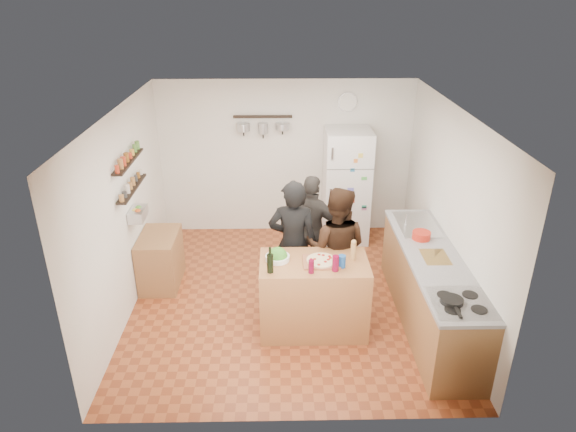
{
  "coord_description": "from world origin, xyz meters",
  "views": [
    {
      "loc": [
        -0.11,
        -5.74,
        3.83
      ],
      "look_at": [
        0.0,
        0.1,
        1.15
      ],
      "focal_mm": 32.0,
      "sensor_mm": 36.0,
      "label": 1
    }
  ],
  "objects_px": {
    "skillet": "(452,301)",
    "fridge": "(346,186)",
    "wall_clock": "(348,102)",
    "person_center": "(336,248)",
    "prep_island": "(313,295)",
    "salad_bowl": "(278,258)",
    "red_bowl": "(421,235)",
    "salt_canister": "(342,261)",
    "wine_bottle": "(270,263)",
    "pepper_mill": "(353,252)",
    "person_back": "(312,230)",
    "side_table": "(161,260)",
    "counter_run": "(430,290)",
    "person_left": "(293,244)"
  },
  "relations": [
    {
      "from": "person_left",
      "to": "wine_bottle",
      "type": "bearing_deg",
      "value": 75.71
    },
    {
      "from": "person_center",
      "to": "prep_island",
      "type": "bearing_deg",
      "value": 74.69
    },
    {
      "from": "salad_bowl",
      "to": "salt_canister",
      "type": "xyz_separation_m",
      "value": [
        0.72,
        -0.17,
        0.04
      ]
    },
    {
      "from": "pepper_mill",
      "to": "person_center",
      "type": "bearing_deg",
      "value": 107.09
    },
    {
      "from": "wall_clock",
      "to": "counter_run",
      "type": "bearing_deg",
      "value": -74.08
    },
    {
      "from": "person_back",
      "to": "fridge",
      "type": "bearing_deg",
      "value": -94.19
    },
    {
      "from": "salt_canister",
      "to": "side_table",
      "type": "relative_size",
      "value": 0.18
    },
    {
      "from": "wall_clock",
      "to": "side_table",
      "type": "height_order",
      "value": "wall_clock"
    },
    {
      "from": "pepper_mill",
      "to": "person_back",
      "type": "relative_size",
      "value": 0.13
    },
    {
      "from": "salt_canister",
      "to": "red_bowl",
      "type": "distance_m",
      "value": 1.25
    },
    {
      "from": "prep_island",
      "to": "wall_clock",
      "type": "distance_m",
      "value": 3.27
    },
    {
      "from": "skillet",
      "to": "wine_bottle",
      "type": "bearing_deg",
      "value": 160.68
    },
    {
      "from": "salt_canister",
      "to": "wine_bottle",
      "type": "bearing_deg",
      "value": -172.87
    },
    {
      "from": "prep_island",
      "to": "side_table",
      "type": "bearing_deg",
      "value": 152.61
    },
    {
      "from": "person_left",
      "to": "person_center",
      "type": "distance_m",
      "value": 0.54
    },
    {
      "from": "skillet",
      "to": "wall_clock",
      "type": "bearing_deg",
      "value": 100.31
    },
    {
      "from": "red_bowl",
      "to": "side_table",
      "type": "distance_m",
      "value": 3.48
    },
    {
      "from": "skillet",
      "to": "red_bowl",
      "type": "relative_size",
      "value": 1.02
    },
    {
      "from": "pepper_mill",
      "to": "counter_run",
      "type": "distance_m",
      "value": 1.12
    },
    {
      "from": "salt_canister",
      "to": "red_bowl",
      "type": "xyz_separation_m",
      "value": [
        1.06,
        0.65,
        -0.01
      ]
    },
    {
      "from": "counter_run",
      "to": "fridge",
      "type": "distance_m",
      "value": 2.46
    },
    {
      "from": "pepper_mill",
      "to": "fridge",
      "type": "xyz_separation_m",
      "value": [
        0.21,
        2.34,
        -0.11
      ]
    },
    {
      "from": "skillet",
      "to": "fridge",
      "type": "relative_size",
      "value": 0.13
    },
    {
      "from": "wine_bottle",
      "to": "person_left",
      "type": "distance_m",
      "value": 0.85
    },
    {
      "from": "wine_bottle",
      "to": "side_table",
      "type": "relative_size",
      "value": 0.27
    },
    {
      "from": "pepper_mill",
      "to": "skillet",
      "type": "distance_m",
      "value": 1.25
    },
    {
      "from": "red_bowl",
      "to": "fridge",
      "type": "xyz_separation_m",
      "value": [
        -0.7,
        1.86,
        -0.07
      ]
    },
    {
      "from": "fridge",
      "to": "wall_clock",
      "type": "height_order",
      "value": "wall_clock"
    },
    {
      "from": "prep_island",
      "to": "person_left",
      "type": "bearing_deg",
      "value": 111.86
    },
    {
      "from": "skillet",
      "to": "wall_clock",
      "type": "xyz_separation_m",
      "value": [
        -0.65,
        3.57,
        1.21
      ]
    },
    {
      "from": "salad_bowl",
      "to": "person_center",
      "type": "bearing_deg",
      "value": 32.24
    },
    {
      "from": "person_center",
      "to": "fridge",
      "type": "distance_m",
      "value": 1.91
    },
    {
      "from": "salad_bowl",
      "to": "side_table",
      "type": "xyz_separation_m",
      "value": [
        -1.61,
        1.0,
        -0.57
      ]
    },
    {
      "from": "skillet",
      "to": "wall_clock",
      "type": "relative_size",
      "value": 0.77
    },
    {
      "from": "pepper_mill",
      "to": "person_center",
      "type": "relative_size",
      "value": 0.12
    },
    {
      "from": "salt_canister",
      "to": "wall_clock",
      "type": "height_order",
      "value": "wall_clock"
    },
    {
      "from": "wine_bottle",
      "to": "fridge",
      "type": "relative_size",
      "value": 0.12
    },
    {
      "from": "prep_island",
      "to": "salad_bowl",
      "type": "distance_m",
      "value": 0.64
    },
    {
      "from": "pepper_mill",
      "to": "fridge",
      "type": "bearing_deg",
      "value": 84.78
    },
    {
      "from": "salt_canister",
      "to": "prep_island",
      "type": "bearing_deg",
      "value": 158.2
    },
    {
      "from": "person_center",
      "to": "person_back",
      "type": "bearing_deg",
      "value": -49.45
    },
    {
      "from": "prep_island",
      "to": "salad_bowl",
      "type": "height_order",
      "value": "salad_bowl"
    },
    {
      "from": "salad_bowl",
      "to": "pepper_mill",
      "type": "bearing_deg",
      "value": 0.0
    },
    {
      "from": "prep_island",
      "to": "person_center",
      "type": "distance_m",
      "value": 0.69
    },
    {
      "from": "prep_island",
      "to": "salad_bowl",
      "type": "xyz_separation_m",
      "value": [
        -0.42,
        0.05,
        0.48
      ]
    },
    {
      "from": "person_center",
      "to": "salad_bowl",
      "type": "bearing_deg",
      "value": 48.14
    },
    {
      "from": "person_back",
      "to": "counter_run",
      "type": "height_order",
      "value": "person_back"
    },
    {
      "from": "red_bowl",
      "to": "side_table",
      "type": "bearing_deg",
      "value": 171.3
    },
    {
      "from": "side_table",
      "to": "wine_bottle",
      "type": "bearing_deg",
      "value": -39.76
    },
    {
      "from": "person_center",
      "to": "red_bowl",
      "type": "bearing_deg",
      "value": -162.94
    }
  ]
}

